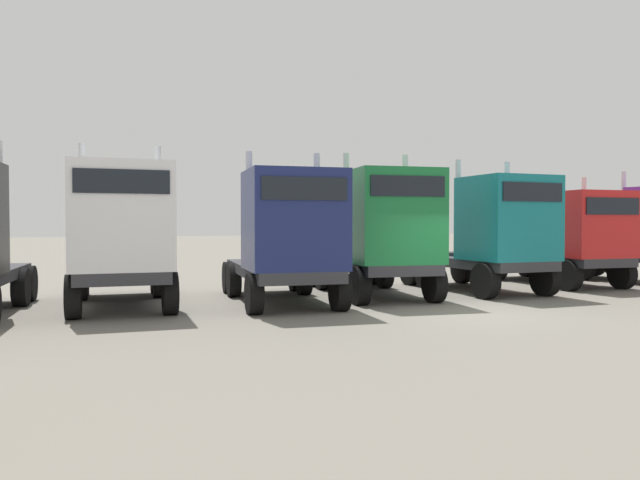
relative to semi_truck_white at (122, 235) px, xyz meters
name	(u,v)px	position (x,y,z in m)	size (l,w,h in m)	color
ground	(468,314)	(7.69, -4.09, -1.93)	(200.00, 200.00, 0.00)	slate
semi_truck_white	(122,235)	(0.00, 0.00, 0.00)	(3.05, 6.26, 4.31)	#333338
semi_truck_navy	(288,238)	(4.13, -1.08, -0.08)	(3.35, 6.34, 4.19)	#333338
semi_truck_green	(383,233)	(7.33, -0.54, 0.02)	(3.53, 6.69, 4.35)	#333338
semi_truck_teal	(495,234)	(11.19, -0.88, -0.02)	(2.81, 5.80, 4.27)	#333338
semi_truck_red	(571,238)	(15.19, -0.09, -0.21)	(3.18, 6.63, 3.92)	#333338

